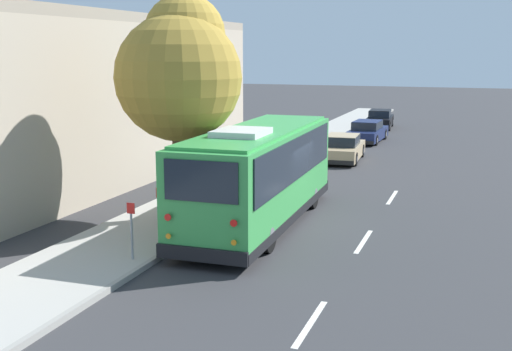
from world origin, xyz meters
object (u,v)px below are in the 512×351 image
at_px(sign_post_near, 132,230).
at_px(street_tree, 180,69).
at_px(parked_sedan_navy, 367,132).
at_px(shuttle_bus, 259,172).
at_px(parked_sedan_black, 380,120).
at_px(sign_post_far, 160,215).
at_px(parked_sedan_tan, 343,149).

bearing_deg(sign_post_near, street_tree, 8.41).
bearing_deg(parked_sedan_navy, shuttle_bus, -177.92).
height_order(parked_sedan_black, sign_post_far, sign_post_far).
height_order(street_tree, sign_post_far, street_tree).
bearing_deg(street_tree, parked_sedan_navy, -6.67).
bearing_deg(street_tree, parked_sedan_black, -4.25).
distance_m(parked_sedan_tan, parked_sedan_black, 14.21).
bearing_deg(street_tree, parked_sedan_tan, -10.26).
bearing_deg(parked_sedan_black, shuttle_bus, 177.03).
bearing_deg(parked_sedan_tan, sign_post_far, 170.15).
distance_m(street_tree, sign_post_near, 5.83).
xyz_separation_m(parked_sedan_black, sign_post_near, (-31.66, 1.41, 0.31)).
relative_size(parked_sedan_tan, parked_sedan_black, 0.99).
distance_m(parked_sedan_navy, sign_post_near, 24.67).
bearing_deg(sign_post_far, parked_sedan_black, -2.67).
relative_size(shuttle_bus, sign_post_far, 6.03).
height_order(sign_post_near, sign_post_far, sign_post_far).
xyz_separation_m(shuttle_bus, parked_sedan_navy, (19.91, 0.06, -1.13)).
xyz_separation_m(parked_sedan_navy, parked_sedan_black, (7.06, 0.35, 0.02)).
height_order(shuttle_bus, parked_sedan_tan, shuttle_bus).
relative_size(parked_sedan_tan, street_tree, 0.65).
distance_m(shuttle_bus, sign_post_far, 3.70).
height_order(parked_sedan_navy, street_tree, street_tree).
relative_size(parked_sedan_navy, sign_post_near, 3.13).
distance_m(shuttle_bus, street_tree, 4.00).
height_order(parked_sedan_black, street_tree, street_tree).
bearing_deg(shuttle_bus, sign_post_far, 148.72).
relative_size(shuttle_bus, sign_post_near, 6.32).
distance_m(parked_sedan_black, sign_post_far, 30.14).
height_order(parked_sedan_tan, sign_post_near, sign_post_near).
bearing_deg(sign_post_far, street_tree, 13.13).
xyz_separation_m(parked_sedan_black, street_tree, (-27.41, 2.04, 4.25)).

